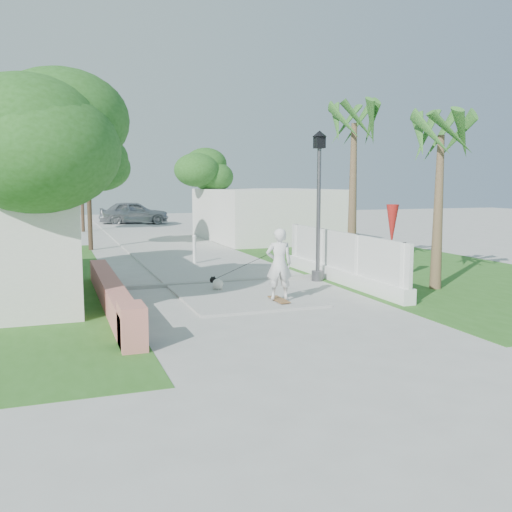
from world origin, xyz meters
name	(u,v)px	position (x,y,z in m)	size (l,w,h in m)	color
ground	(307,335)	(0.00, 0.00, 0.00)	(90.00, 90.00, 0.00)	#B7B7B2
path_strip	(145,239)	(0.00, 20.00, 0.03)	(3.20, 36.00, 0.06)	#B7B7B2
curb	(220,282)	(0.00, 6.00, 0.05)	(6.50, 0.25, 0.10)	#999993
grass_right	(389,263)	(7.00, 8.00, 0.01)	(8.00, 20.00, 0.01)	#2F641F
pink_wall	(113,296)	(-3.30, 3.55, 0.31)	(0.45, 8.20, 0.80)	#C07162
lattice_fence	(340,264)	(3.40, 5.00, 0.54)	(0.35, 7.00, 1.50)	white
building_right	(267,214)	(6.00, 18.00, 1.30)	(6.00, 8.00, 2.60)	silver
street_lamp	(319,200)	(2.90, 5.50, 2.43)	(0.44, 0.44, 4.44)	#59595E
bollard	(194,249)	(0.20, 10.00, 0.58)	(0.14, 0.14, 1.09)	white
patio_umbrella	(392,226)	(4.80, 4.50, 1.69)	(0.36, 0.36, 2.30)	#59595E
tree_left_near	(52,139)	(-4.48, 2.98, 3.82)	(3.60, 3.60, 5.28)	#4C3826
tree_left_mid	(16,163)	(-5.48, 8.48, 3.50)	(3.20, 3.20, 4.85)	#4C3826
tree_path_left	(88,162)	(-2.98, 15.98, 3.82)	(3.40, 3.40, 5.23)	#4C3826
tree_path_right	(205,172)	(3.22, 19.98, 3.49)	(3.00, 3.00, 4.79)	#4C3826
tree_path_far	(81,168)	(-2.78, 25.98, 3.82)	(3.20, 3.20, 5.17)	#4C3826
palm_far	(354,133)	(4.60, 6.50, 4.48)	(1.80, 1.80, 5.30)	brown
palm_near	(441,144)	(5.40, 3.20, 3.95)	(1.80, 1.80, 4.70)	brown
skateboarder	(249,267)	(0.11, 3.72, 0.80)	(1.34, 2.64, 1.84)	olive
dog	(217,283)	(-0.42, 4.87, 0.22)	(0.41, 0.57, 0.41)	white
parked_car	(134,213)	(0.97, 31.40, 0.83)	(1.95, 4.85, 1.65)	#A4A7AC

